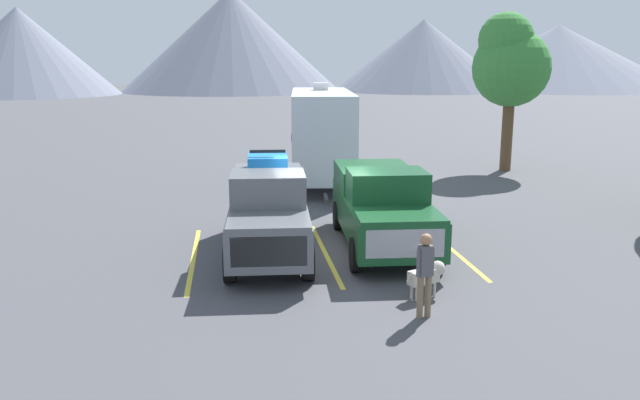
% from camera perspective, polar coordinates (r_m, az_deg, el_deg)
% --- Properties ---
extents(ground_plane, '(240.00, 240.00, 0.00)m').
position_cam_1_polar(ground_plane, '(16.77, 0.43, -4.67)').
color(ground_plane, '#47474C').
extents(pickup_truck_a, '(2.31, 5.88, 2.59)m').
position_cam_1_polar(pickup_truck_a, '(16.47, -4.62, -0.69)').
color(pickup_truck_a, '#595B60').
rests_on(pickup_truck_a, ground).
extents(pickup_truck_b, '(2.47, 5.88, 2.18)m').
position_cam_1_polar(pickup_truck_b, '(17.18, 5.52, -0.41)').
color(pickup_truck_b, '#144723').
rests_on(pickup_truck_b, ground).
extents(lot_stripe_a, '(0.12, 5.50, 0.01)m').
position_cam_1_polar(lot_stripe_a, '(16.56, -11.21, -5.12)').
color(lot_stripe_a, gold).
rests_on(lot_stripe_a, ground).
extents(lot_stripe_b, '(0.12, 5.50, 0.01)m').
position_cam_1_polar(lot_stripe_b, '(16.69, 0.47, -4.74)').
color(lot_stripe_b, gold).
rests_on(lot_stripe_b, ground).
extents(lot_stripe_c, '(0.12, 5.50, 0.01)m').
position_cam_1_polar(lot_stripe_c, '(17.48, 11.52, -4.20)').
color(lot_stripe_c, gold).
rests_on(lot_stripe_c, ground).
extents(camper_trailer_a, '(3.09, 8.73, 4.00)m').
position_cam_1_polar(camper_trailer_a, '(25.79, 0.14, 6.10)').
color(camper_trailer_a, silver).
rests_on(camper_trailer_a, ground).
extents(person_a, '(0.37, 0.24, 1.69)m').
position_cam_1_polar(person_a, '(12.51, 9.35, -6.15)').
color(person_a, '#726047').
rests_on(person_a, ground).
extents(dog, '(0.94, 0.56, 0.75)m').
position_cam_1_polar(dog, '(13.75, 9.68, -6.54)').
color(dog, beige).
rests_on(dog, ground).
extents(tree_a, '(3.42, 3.42, 6.97)m').
position_cam_1_polar(tree_a, '(29.95, 16.56, 11.71)').
color(tree_a, brown).
rests_on(tree_a, ground).
extents(mountain_ridge, '(152.19, 44.66, 15.85)m').
position_cam_1_polar(mountain_ridge, '(104.08, -5.23, 13.03)').
color(mountain_ridge, slate).
rests_on(mountain_ridge, ground).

